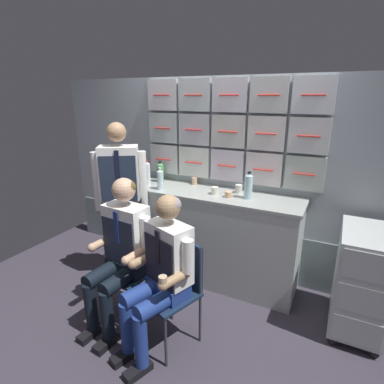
# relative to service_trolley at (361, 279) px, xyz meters

# --- Properties ---
(ground) EXTENTS (4.80, 4.80, 0.04)m
(ground) POSITION_rel_service_trolley_xyz_m (-1.46, -0.91, -0.51)
(ground) COLOR #38323D
(galley_bulkhead) EXTENTS (4.20, 0.14, 2.15)m
(galley_bulkhead) POSITION_rel_service_trolley_xyz_m (-1.44, 0.46, 0.63)
(galley_bulkhead) COLOR #98A3AB
(galley_bulkhead) RESTS_ON ground
(galley_counter) EXTENTS (1.82, 0.53, 1.00)m
(galley_counter) POSITION_rel_service_trolley_xyz_m (-1.42, 0.18, 0.01)
(galley_counter) COLOR #ABB2AD
(galley_counter) RESTS_ON ground
(service_trolley) EXTENTS (0.40, 0.65, 0.92)m
(service_trolley) POSITION_rel_service_trolley_xyz_m (0.00, 0.00, 0.00)
(service_trolley) COLOR black
(service_trolley) RESTS_ON ground
(folding_chair_left) EXTENTS (0.44, 0.44, 0.86)m
(folding_chair_left) POSITION_rel_service_trolley_xyz_m (-1.85, -0.64, 0.04)
(folding_chair_left) COLOR #2D2D33
(folding_chair_left) RESTS_ON ground
(crew_member_left) EXTENTS (0.52, 0.66, 1.32)m
(crew_member_left) POSITION_rel_service_trolley_xyz_m (-1.86, -0.79, 0.24)
(crew_member_left) COLOR black
(crew_member_left) RESTS_ON ground
(folding_chair_center) EXTENTS (0.51, 0.51, 0.86)m
(folding_chair_center) POSITION_rel_service_trolley_xyz_m (-1.34, -0.75, 0.04)
(folding_chair_center) COLOR #2D2D33
(folding_chair_center) RESTS_ON ground
(crew_member_center) EXTENTS (0.54, 0.67, 1.28)m
(crew_member_center) POSITION_rel_service_trolley_xyz_m (-1.39, -0.91, 0.21)
(crew_member_center) COLOR black
(crew_member_center) RESTS_ON ground
(crew_member_standing) EXTENTS (0.47, 0.40, 1.72)m
(crew_member_standing) POSITION_rel_service_trolley_xyz_m (-2.26, -0.27, 0.54)
(crew_member_standing) COLOR black
(crew_member_standing) RESTS_ON ground
(water_bottle_short) EXTENTS (0.08, 0.08, 0.24)m
(water_bottle_short) POSITION_rel_service_trolley_xyz_m (-2.13, 0.29, 0.62)
(water_bottle_short) COLOR #52A057
(water_bottle_short) RESTS_ON galley_counter
(water_bottle_blue_cap) EXTENTS (0.07, 0.07, 0.28)m
(water_bottle_blue_cap) POSITION_rel_service_trolley_xyz_m (-2.20, 0.12, 0.64)
(water_bottle_blue_cap) COLOR silver
(water_bottle_blue_cap) RESTS_ON galley_counter
(sparkling_bottle_green) EXTENTS (0.08, 0.08, 0.27)m
(sparkling_bottle_green) POSITION_rel_service_trolley_xyz_m (-1.05, 0.16, 0.63)
(sparkling_bottle_green) COLOR #ACD3DC
(sparkling_bottle_green) RESTS_ON galley_counter
(water_bottle_clear) EXTENTS (0.07, 0.07, 0.24)m
(water_bottle_clear) POSITION_rel_service_trolley_xyz_m (-1.98, 0.03, 0.62)
(water_bottle_clear) COLOR silver
(water_bottle_clear) RESTS_ON galley_counter
(coffee_cup_white) EXTENTS (0.07, 0.07, 0.06)m
(coffee_cup_white) POSITION_rel_service_trolley_xyz_m (-1.24, 0.11, 0.54)
(coffee_cup_white) COLOR tan
(coffee_cup_white) RESTS_ON galley_counter
(paper_cup_tan) EXTENTS (0.07, 0.07, 0.09)m
(paper_cup_tan) POSITION_rel_service_trolley_xyz_m (-1.19, 0.29, 0.55)
(paper_cup_tan) COLOR silver
(paper_cup_tan) RESTS_ON galley_counter
(espresso_cup_small) EXTENTS (0.07, 0.07, 0.08)m
(espresso_cup_small) POSITION_rel_service_trolley_xyz_m (-1.39, 0.14, 0.54)
(espresso_cup_small) COLOR silver
(espresso_cup_small) RESTS_ON galley_counter
(paper_cup_blue) EXTENTS (0.06, 0.06, 0.08)m
(paper_cup_blue) POSITION_rel_service_trolley_xyz_m (-1.74, 0.37, 0.55)
(paper_cup_blue) COLOR tan
(paper_cup_blue) RESTS_ON galley_counter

